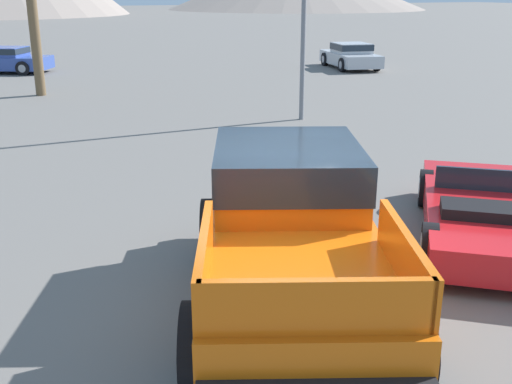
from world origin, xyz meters
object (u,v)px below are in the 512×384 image
at_px(orange_pickup_truck, 290,219).
at_px(red_convertible_car, 484,214).
at_px(parked_car_silver, 351,55).
at_px(parked_car_blue, 4,60).

distance_m(orange_pickup_truck, red_convertible_car, 3.68).
relative_size(red_convertible_car, parked_car_silver, 0.99).
bearing_deg(red_convertible_car, parked_car_blue, 141.59).
bearing_deg(parked_car_silver, parked_car_blue, 173.34).
relative_size(orange_pickup_truck, red_convertible_car, 1.21).
distance_m(red_convertible_car, parked_car_silver, 21.82).
bearing_deg(red_convertible_car, orange_pickup_truck, -135.07).
bearing_deg(red_convertible_car, parked_car_silver, 100.90).
relative_size(orange_pickup_truck, parked_car_silver, 1.20).
height_order(orange_pickup_truck, parked_car_blue, orange_pickup_truck).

